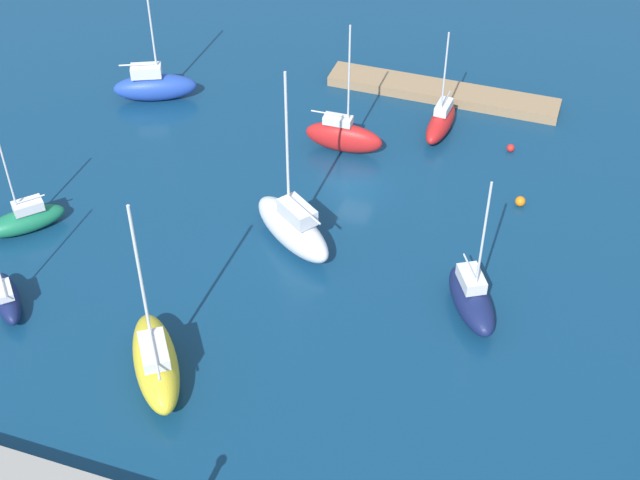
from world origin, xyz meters
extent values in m
plane|color=navy|center=(0.00, 0.00, 0.00)|extent=(160.00, 160.00, 0.00)
cube|color=#997A56|center=(-3.38, -14.85, 0.43)|extent=(20.15, 3.06, 0.86)
ellipsoid|color=red|center=(2.33, -4.32, 1.23)|extent=(6.37, 1.95, 2.46)
cube|color=silver|center=(2.83, -4.31, 2.77)|extent=(2.30, 1.13, 0.63)
cylinder|color=silver|center=(2.01, -4.33, 6.78)|extent=(0.15, 0.15, 8.66)
cylinder|color=silver|center=(3.53, -4.29, 3.24)|extent=(3.03, 0.20, 0.12)
ellipsoid|color=#141E4C|center=(17.70, 19.83, 0.81)|extent=(4.53, 4.72, 1.63)
cube|color=silver|center=(17.43, 20.12, 1.89)|extent=(1.90, 1.95, 0.53)
cylinder|color=silver|center=(17.21, 20.36, 2.31)|extent=(1.39, 1.49, 0.10)
ellipsoid|color=#2347B2|center=(20.11, -6.48, 1.16)|extent=(7.44, 5.03, 2.32)
cube|color=silver|center=(20.63, -6.24, 2.81)|extent=(2.90, 2.31, 0.98)
cylinder|color=silver|center=(19.79, -6.63, 6.94)|extent=(0.17, 0.17, 9.24)
cylinder|color=silver|center=(21.21, -5.98, 3.46)|extent=(2.91, 1.42, 0.14)
ellipsoid|color=white|center=(2.26, 7.82, 1.37)|extent=(7.87, 6.62, 2.74)
cube|color=silver|center=(1.74, 8.19, 3.31)|extent=(3.18, 2.87, 1.14)
cylinder|color=silver|center=(2.58, 7.59, 8.23)|extent=(0.19, 0.19, 10.98)
cylinder|color=silver|center=(1.07, 8.67, 4.03)|extent=(3.10, 2.26, 0.15)
ellipsoid|color=#19724C|center=(21.02, 12.55, 0.83)|extent=(5.43, 5.61, 1.65)
cube|color=silver|center=(20.70, 12.21, 2.02)|extent=(2.31, 2.35, 0.74)
cylinder|color=silver|center=(21.22, 12.76, 5.00)|extent=(0.14, 0.14, 6.70)
cylinder|color=silver|center=(20.51, 12.01, 2.54)|extent=(1.49, 1.58, 0.11)
ellipsoid|color=yellow|center=(5.75, 22.14, 1.36)|extent=(6.61, 7.95, 2.72)
cube|color=silver|center=(5.39, 22.66, 3.11)|extent=(2.89, 3.21, 0.76)
cylinder|color=silver|center=(5.97, 21.81, 7.90)|extent=(0.19, 0.19, 10.36)
cylinder|color=silver|center=(4.88, 23.39, 3.64)|extent=(2.31, 3.24, 0.15)
ellipsoid|color=red|center=(-4.46, -9.29, 0.91)|extent=(2.13, 6.13, 1.81)
cube|color=silver|center=(-4.49, -9.77, 2.18)|extent=(1.18, 2.23, 0.74)
cylinder|color=silver|center=(-4.44, -8.99, 5.55)|extent=(0.14, 0.14, 7.48)
cylinder|color=silver|center=(-4.52, -10.24, 2.70)|extent=(0.28, 2.51, 0.12)
ellipsoid|color=#141E4C|center=(-11.03, 10.45, 1.00)|extent=(5.16, 6.71, 2.00)
cube|color=silver|center=(-10.77, 10.01, 2.43)|extent=(2.33, 2.69, 0.85)
cylinder|color=silver|center=(-11.18, 10.73, 6.40)|extent=(0.15, 0.15, 8.80)
cylinder|color=silver|center=(-10.54, 9.60, 3.00)|extent=(1.39, 2.32, 0.12)
sphere|color=red|center=(-10.46, -8.48, 0.32)|extent=(0.63, 0.63, 0.63)
sphere|color=orange|center=(-12.31, -1.71, 0.39)|extent=(0.78, 0.78, 0.78)
camera|label=1|loc=(-15.16, 53.31, 42.25)|focal=50.93mm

